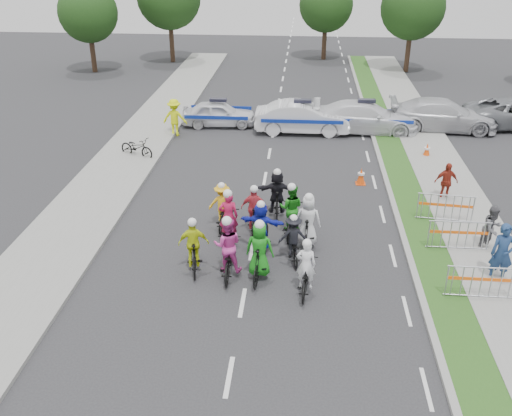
# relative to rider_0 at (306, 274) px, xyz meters

# --- Properties ---
(ground) EXTENTS (90.00, 90.00, 0.00)m
(ground) POSITION_rel_rider_0_xyz_m (-1.76, -0.71, -0.60)
(ground) COLOR #28282B
(ground) RESTS_ON ground
(curb_right) EXTENTS (0.20, 60.00, 0.12)m
(curb_right) POSITION_rel_rider_0_xyz_m (3.34, 4.29, -0.54)
(curb_right) COLOR gray
(curb_right) RESTS_ON ground
(grass_strip) EXTENTS (1.20, 60.00, 0.11)m
(grass_strip) POSITION_rel_rider_0_xyz_m (4.04, 4.29, -0.54)
(grass_strip) COLOR #234E19
(grass_strip) RESTS_ON ground
(sidewalk_right) EXTENTS (2.40, 60.00, 0.13)m
(sidewalk_right) POSITION_rel_rider_0_xyz_m (5.84, 4.29, -0.53)
(sidewalk_right) COLOR gray
(sidewalk_right) RESTS_ON ground
(sidewalk_left) EXTENTS (3.00, 60.00, 0.13)m
(sidewalk_left) POSITION_rel_rider_0_xyz_m (-8.26, 4.29, -0.53)
(sidewalk_left) COLOR gray
(sidewalk_left) RESTS_ON ground
(rider_0) EXTENTS (0.77, 1.81, 1.80)m
(rider_0) POSITION_rel_rider_0_xyz_m (0.00, 0.00, 0.00)
(rider_0) COLOR black
(rider_0) RESTS_ON ground
(rider_1) EXTENTS (0.90, 1.97, 2.02)m
(rider_1) POSITION_rel_rider_0_xyz_m (-1.38, 0.61, 0.18)
(rider_1) COLOR black
(rider_1) RESTS_ON ground
(rider_2) EXTENTS (0.87, 2.02, 2.04)m
(rider_2) POSITION_rel_rider_0_xyz_m (-2.35, 0.73, 0.15)
(rider_2) COLOR black
(rider_2) RESTS_ON ground
(rider_3) EXTENTS (0.98, 1.82, 1.85)m
(rider_3) POSITION_rel_rider_0_xyz_m (-3.42, 0.89, 0.12)
(rider_3) COLOR black
(rider_3) RESTS_ON ground
(rider_4) EXTENTS (1.00, 1.71, 1.67)m
(rider_4) POSITION_rel_rider_0_xyz_m (-0.41, 1.75, 0.06)
(rider_4) COLOR black
(rider_4) RESTS_ON ground
(rider_5) EXTENTS (1.53, 1.82, 1.85)m
(rider_5) POSITION_rel_rider_0_xyz_m (-1.47, 2.27, 0.18)
(rider_5) COLOR black
(rider_5) RESTS_ON ground
(rider_6) EXTENTS (0.91, 2.07, 2.05)m
(rider_6) POSITION_rel_rider_0_xyz_m (-2.57, 2.60, 0.08)
(rider_6) COLOR black
(rider_6) RESTS_ON ground
(rider_7) EXTENTS (0.89, 1.95, 2.01)m
(rider_7) POSITION_rel_rider_0_xyz_m (0.04, 2.63, 0.18)
(rider_7) COLOR black
(rider_7) RESTS_ON ground
(rider_8) EXTENTS (0.87, 1.97, 1.96)m
(rider_8) POSITION_rel_rider_0_xyz_m (-0.53, 3.49, 0.13)
(rider_8) COLOR black
(rider_8) RESTS_ON ground
(rider_9) EXTENTS (0.92, 1.74, 1.82)m
(rider_9) POSITION_rel_rider_0_xyz_m (-1.80, 3.51, 0.10)
(rider_9) COLOR black
(rider_9) RESTS_ON ground
(rider_10) EXTENTS (0.98, 1.73, 1.75)m
(rider_10) POSITION_rel_rider_0_xyz_m (-2.95, 3.81, 0.09)
(rider_10) COLOR black
(rider_10) RESTS_ON ground
(rider_11) EXTENTS (1.54, 1.83, 1.90)m
(rider_11) POSITION_rel_rider_0_xyz_m (-1.09, 4.86, 0.20)
(rider_11) COLOR black
(rider_11) RESTS_ON ground
(police_car_0) EXTENTS (4.03, 1.89, 1.33)m
(police_car_0) POSITION_rel_rider_0_xyz_m (-4.75, 15.31, 0.07)
(police_car_0) COLOR silver
(police_car_0) RESTS_ON ground
(police_car_1) EXTENTS (4.87, 1.75, 1.60)m
(police_car_1) POSITION_rel_rider_0_xyz_m (-0.29, 14.53, 0.20)
(police_car_1) COLOR silver
(police_car_1) RESTS_ON ground
(police_car_2) EXTENTS (5.49, 2.36, 1.57)m
(police_car_2) POSITION_rel_rider_0_xyz_m (2.97, 14.94, 0.19)
(police_car_2) COLOR silver
(police_car_2) RESTS_ON ground
(civilian_sedan) EXTENTS (5.66, 2.54, 1.61)m
(civilian_sedan) POSITION_rel_rider_0_xyz_m (7.04, 15.61, 0.21)
(civilian_sedan) COLOR silver
(civilian_sedan) RESTS_ON ground
(spectator_0) EXTENTS (0.74, 0.52, 1.91)m
(spectator_0) POSITION_rel_rider_0_xyz_m (5.77, 1.06, 0.36)
(spectator_0) COLOR navy
(spectator_0) RESTS_ON ground
(spectator_1) EXTENTS (0.98, 0.92, 1.60)m
(spectator_1) POSITION_rel_rider_0_xyz_m (6.02, 2.93, 0.20)
(spectator_1) COLOR #515055
(spectator_1) RESTS_ON ground
(spectator_2) EXTENTS (0.95, 0.48, 1.56)m
(spectator_2) POSITION_rel_rider_0_xyz_m (5.35, 6.72, 0.18)
(spectator_2) COLOR maroon
(spectator_2) RESTS_ON ground
(marshal_hiviz) EXTENTS (1.25, 0.75, 1.89)m
(marshal_hiviz) POSITION_rel_rider_0_xyz_m (-6.74, 13.52, 0.35)
(marshal_hiviz) COLOR #D9EC0C
(marshal_hiviz) RESTS_ON ground
(barrier_0) EXTENTS (2.00, 0.51, 1.12)m
(barrier_0) POSITION_rel_rider_0_xyz_m (4.94, -0.02, -0.04)
(barrier_0) COLOR #A5A8AD
(barrier_0) RESTS_ON ground
(barrier_1) EXTENTS (2.00, 0.51, 1.12)m
(barrier_1) POSITION_rel_rider_0_xyz_m (4.94, 2.73, -0.04)
(barrier_1) COLOR #A5A8AD
(barrier_1) RESTS_ON ground
(barrier_2) EXTENTS (2.04, 0.70, 1.12)m
(barrier_2) POSITION_rel_rider_0_xyz_m (4.94, 4.77, -0.04)
(barrier_2) COLOR #A5A8AD
(barrier_2) RESTS_ON ground
(cone_0) EXTENTS (0.40, 0.40, 0.70)m
(cone_0) POSITION_rel_rider_0_xyz_m (2.25, 8.07, -0.26)
(cone_0) COLOR #F24C0C
(cone_0) RESTS_ON ground
(cone_1) EXTENTS (0.40, 0.40, 0.70)m
(cone_1) POSITION_rel_rider_0_xyz_m (5.53, 11.39, -0.26)
(cone_1) COLOR #F24C0C
(cone_1) RESTS_ON ground
(parked_bike) EXTENTS (1.91, 1.31, 0.95)m
(parked_bike) POSITION_rel_rider_0_xyz_m (-7.86, 10.31, -0.12)
(parked_bike) COLOR black
(parked_bike) RESTS_ON ground
(tree_0) EXTENTS (4.20, 4.20, 6.30)m
(tree_0) POSITION_rel_rider_0_xyz_m (-15.76, 27.29, 3.59)
(tree_0) COLOR #382619
(tree_0) RESTS_ON ground
(tree_1) EXTENTS (4.55, 4.55, 6.82)m
(tree_1) POSITION_rel_rider_0_xyz_m (7.24, 29.29, 3.94)
(tree_1) COLOR #382619
(tree_1) RESTS_ON ground
(tree_4) EXTENTS (4.20, 4.20, 6.30)m
(tree_4) POSITION_rel_rider_0_xyz_m (1.24, 33.29, 3.59)
(tree_4) COLOR #382619
(tree_4) RESTS_ON ground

